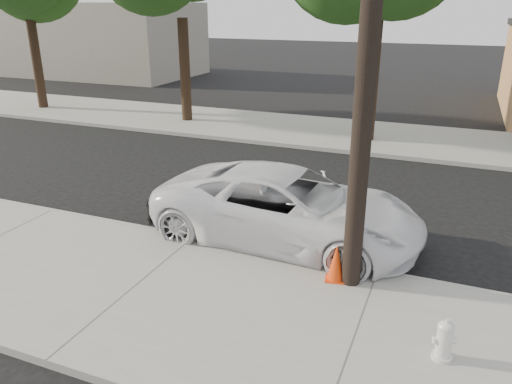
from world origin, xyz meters
TOP-DOWN VIEW (x-y plane):
  - ground at (0.00, 0.00)m, footprint 120.00×120.00m
  - near_sidewalk at (0.00, -4.30)m, footprint 90.00×4.40m
  - far_sidewalk at (0.00, 8.50)m, footprint 90.00×5.00m
  - curb_near at (0.00, -2.10)m, footprint 90.00×0.12m
  - building_far at (-20.00, 20.00)m, footprint 14.00×8.00m
  - utility_pole at (3.60, -2.70)m, footprint 1.40×0.34m
  - police_cruiser at (1.87, -1.26)m, footprint 5.95×2.92m
  - fire_hydrant at (5.27, -4.30)m, footprint 0.33×0.30m
  - traffic_cone at (3.32, -2.71)m, footprint 0.42×0.42m

SIDE VIEW (x-z plane):
  - ground at x=0.00m, z-range 0.00..0.00m
  - near_sidewalk at x=0.00m, z-range 0.00..0.15m
  - far_sidewalk at x=0.00m, z-range 0.00..0.15m
  - curb_near at x=0.00m, z-range -0.01..0.15m
  - fire_hydrant at x=5.27m, z-range 0.14..0.75m
  - traffic_cone at x=3.32m, z-range 0.14..0.84m
  - police_cruiser at x=1.87m, z-range 0.00..1.62m
  - building_far at x=-20.00m, z-range 0.00..5.00m
  - utility_pole at x=3.60m, z-range 0.20..9.20m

